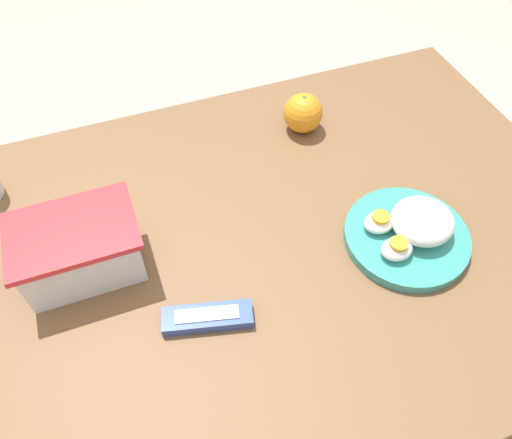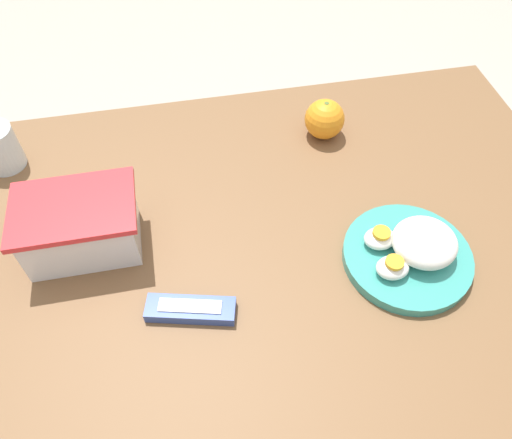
% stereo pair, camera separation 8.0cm
% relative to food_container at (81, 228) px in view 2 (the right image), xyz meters
% --- Properties ---
extents(ground_plane, '(10.00, 10.00, 0.00)m').
position_rel_food_container_xyz_m(ground_plane, '(0.26, -0.05, -0.81)').
color(ground_plane, '#B2A899').
extents(table, '(1.16, 0.77, 0.76)m').
position_rel_food_container_xyz_m(table, '(0.26, -0.05, -0.15)').
color(table, brown).
rests_on(table, ground_plane).
extents(food_container, '(0.18, 0.13, 0.10)m').
position_rel_food_container_xyz_m(food_container, '(0.00, 0.00, 0.00)').
color(food_container, white).
rests_on(food_container, table).
extents(orange_fruit, '(0.08, 0.08, 0.08)m').
position_rel_food_container_xyz_m(orange_fruit, '(0.44, 0.18, -0.01)').
color(orange_fruit, orange).
rests_on(orange_fruit, table).
extents(rice_plate, '(0.20, 0.20, 0.07)m').
position_rel_food_container_xyz_m(rice_plate, '(0.50, -0.13, -0.02)').
color(rice_plate, teal).
rests_on(rice_plate, table).
extents(candy_bar, '(0.14, 0.07, 0.02)m').
position_rel_food_container_xyz_m(candy_bar, '(0.15, -0.15, -0.03)').
color(candy_bar, '#334C9E').
rests_on(candy_bar, table).
extents(drinking_glass, '(0.07, 0.07, 0.08)m').
position_rel_food_container_xyz_m(drinking_glass, '(-0.15, 0.21, -0.00)').
color(drinking_glass, silver).
rests_on(drinking_glass, table).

